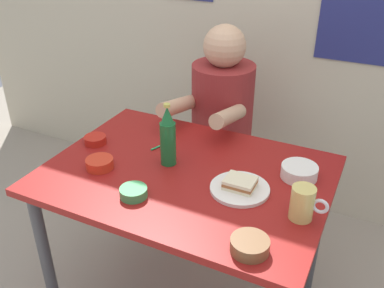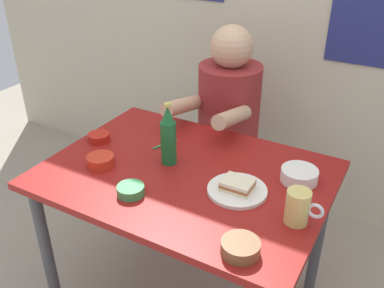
{
  "view_description": "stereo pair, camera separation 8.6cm",
  "coord_description": "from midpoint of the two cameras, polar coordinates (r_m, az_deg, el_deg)",
  "views": [
    {
      "loc": [
        0.64,
        -1.26,
        1.65
      ],
      "look_at": [
        0.0,
        0.05,
        0.84
      ],
      "focal_mm": 39.78,
      "sensor_mm": 36.0,
      "label": 1
    },
    {
      "loc": [
        0.71,
        -1.22,
        1.65
      ],
      "look_at": [
        0.0,
        0.05,
        0.84
      ],
      "focal_mm": 39.78,
      "sensor_mm": 36.0,
      "label": 2
    }
  ],
  "objects": [
    {
      "name": "person_seated",
      "position": [
        2.2,
        5.99,
        5.26
      ],
      "size": [
        0.33,
        0.56,
        0.72
      ],
      "color": "maroon",
      "rests_on": "stool"
    },
    {
      "name": "condiment_bowl_brown",
      "position": [
        1.32,
        8.43,
        -13.53
      ],
      "size": [
        0.12,
        0.12,
        0.04
      ],
      "color": "brown",
      "rests_on": "dining_table"
    },
    {
      "name": "stool",
      "position": [
        2.41,
        5.6,
        -3.76
      ],
      "size": [
        0.34,
        0.34,
        0.45
      ],
      "color": "#4C4C51",
      "rests_on": "ground"
    },
    {
      "name": "plate_orange",
      "position": [
        1.57,
        7.64,
        -6.2
      ],
      "size": [
        0.22,
        0.22,
        0.01
      ],
      "primitive_type": "cylinder",
      "color": "silver",
      "rests_on": "dining_table"
    },
    {
      "name": "spoon",
      "position": [
        1.87,
        -1.73,
        0.24
      ],
      "size": [
        0.06,
        0.12,
        0.01
      ],
      "color": "#26A559",
      "rests_on": "dining_table"
    },
    {
      "name": "rice_bowl_white",
      "position": [
        1.67,
        15.63,
        -4.0
      ],
      "size": [
        0.14,
        0.14,
        0.05
      ],
      "color": "silver",
      "rests_on": "dining_table"
    },
    {
      "name": "dip_bowl_green",
      "position": [
        1.55,
        -6.65,
        -6.14
      ],
      "size": [
        0.1,
        0.1,
        0.03
      ],
      "color": "#388C4C",
      "rests_on": "dining_table"
    },
    {
      "name": "dining_table",
      "position": [
        1.73,
        0.62,
        -6.33
      ],
      "size": [
        1.1,
        0.8,
        0.74
      ],
      "color": "maroon",
      "rests_on": "ground"
    },
    {
      "name": "beer_mug",
      "position": [
        1.45,
        15.74,
        -8.18
      ],
      "size": [
        0.13,
        0.08,
        0.12
      ],
      "color": "#D1BC66",
      "rests_on": "dining_table"
    },
    {
      "name": "sandwich",
      "position": [
        1.56,
        7.7,
        -5.45
      ],
      "size": [
        0.11,
        0.09,
        0.04
      ],
      "color": "beige",
      "rests_on": "plate_orange"
    },
    {
      "name": "sauce_bowl_chili",
      "position": [
        1.74,
        -10.77,
        -2.15
      ],
      "size": [
        0.11,
        0.11,
        0.04
      ],
      "color": "red",
      "rests_on": "dining_table"
    },
    {
      "name": "sambal_bowl_red",
      "position": [
        1.92,
        -11.12,
        0.94
      ],
      "size": [
        0.1,
        0.1,
        0.03
      ],
      "color": "#B21E14",
      "rests_on": "dining_table"
    },
    {
      "name": "beer_bottle",
      "position": [
        1.68,
        -1.73,
        0.97
      ],
      "size": [
        0.06,
        0.06,
        0.26
      ],
      "color": "#19602D",
      "rests_on": "dining_table"
    }
  ]
}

